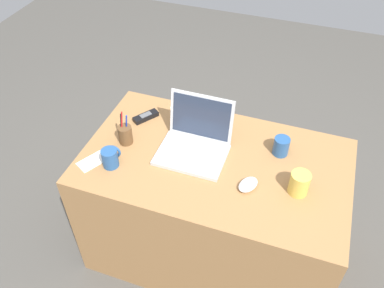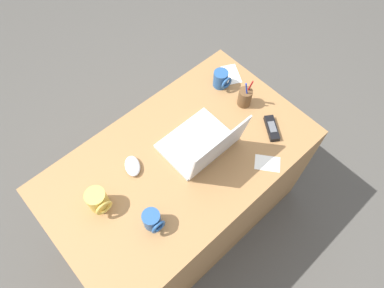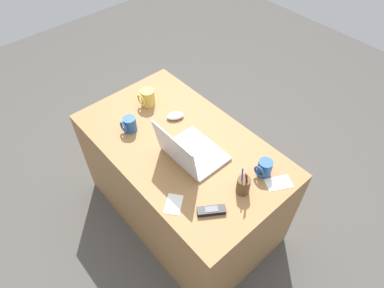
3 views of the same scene
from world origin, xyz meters
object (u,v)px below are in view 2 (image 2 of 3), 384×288
computer_mouse (132,166)px  coffee_mug_tall (98,201)px  cordless_phone (272,128)px  laptop (203,144)px  coffee_mug_white (221,79)px  coffee_mug_spare (152,220)px  pen_holder (245,97)px

computer_mouse → coffee_mug_tall: size_ratio=0.98×
coffee_mug_tall → cordless_phone: bearing=164.1°
coffee_mug_tall → computer_mouse: bearing=-166.4°
laptop → coffee_mug_white: size_ratio=3.50×
computer_mouse → coffee_mug_white: (-0.62, -0.07, 0.03)m
coffee_mug_tall → coffee_mug_spare: size_ratio=1.17×
laptop → coffee_mug_white: laptop is taller
laptop → cordless_phone: 0.34m
coffee_mug_white → coffee_mug_spare: same height
computer_mouse → cordless_phone: 0.67m
cordless_phone → pen_holder: (-0.02, -0.19, 0.04)m
computer_mouse → cordless_phone: bearing=-179.8°
laptop → coffee_mug_spare: (0.38, 0.12, -0.00)m
laptop → coffee_mug_spare: bearing=16.8°
coffee_mug_white → coffee_mug_spare: bearing=25.1°
pen_holder → coffee_mug_tall: bearing=-2.5°
coffee_mug_spare → pen_holder: pen_holder is taller
coffee_mug_spare → pen_holder: size_ratio=0.52×
coffee_mug_white → pen_holder: pen_holder is taller
coffee_mug_spare → cordless_phone: coffee_mug_spare is taller
computer_mouse → coffee_mug_tall: (0.20, 0.05, 0.04)m
computer_mouse → coffee_mug_white: bearing=-148.2°
coffee_mug_tall → pen_holder: (-0.83, 0.04, -0.00)m
computer_mouse → pen_holder: pen_holder is taller
cordless_phone → pen_holder: 0.20m
laptop → pen_holder: 0.33m
computer_mouse → coffee_mug_spare: bearing=95.3°
coffee_mug_white → pen_holder: size_ratio=0.53×
computer_mouse → coffee_mug_spare: (0.09, 0.26, 0.03)m
cordless_phone → coffee_mug_tall: bearing=-15.9°
laptop → cordless_phone: laptop is taller
computer_mouse → cordless_phone: computer_mouse is taller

